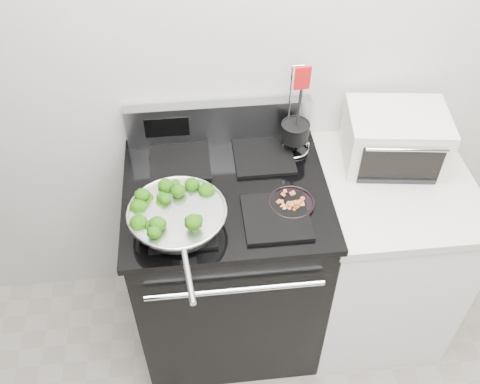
{
  "coord_description": "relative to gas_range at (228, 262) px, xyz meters",
  "views": [
    {
      "loc": [
        -0.4,
        -0.04,
        2.4
      ],
      "look_at": [
        -0.25,
        1.36,
        0.98
      ],
      "focal_mm": 40.0,
      "sensor_mm": 36.0,
      "label": 1
    }
  ],
  "objects": [
    {
      "name": "broccoli_pile",
      "position": [
        -0.18,
        -0.18,
        0.54
      ],
      "size": [
        0.28,
        0.28,
        0.1
      ],
      "primitive_type": null,
      "color": "#0F3304",
      "rests_on": "skillet"
    },
    {
      "name": "back_wall",
      "position": [
        0.3,
        0.34,
        0.86
      ],
      "size": [
        4.0,
        0.02,
        2.7
      ],
      "primitive_type": "cube",
      "color": "silver",
      "rests_on": "ground"
    },
    {
      "name": "toaster_oven",
      "position": [
        0.69,
        0.13,
        0.54
      ],
      "size": [
        0.42,
        0.34,
        0.22
      ],
      "rotation": [
        0.0,
        0.0,
        -0.13
      ],
      "color": "silver",
      "rests_on": "counter"
    },
    {
      "name": "skillet",
      "position": [
        -0.18,
        -0.18,
        0.52
      ],
      "size": [
        0.35,
        0.56,
        0.08
      ],
      "rotation": [
        0.0,
        0.0,
        0.1
      ],
      "color": "silver",
      "rests_on": "gas_range"
    },
    {
      "name": "gas_range",
      "position": [
        0.0,
        0.0,
        0.0
      ],
      "size": [
        0.79,
        0.69,
        1.13
      ],
      "color": "black",
      "rests_on": "floor"
    },
    {
      "name": "bacon_plate",
      "position": [
        0.24,
        -0.11,
        0.48
      ],
      "size": [
        0.17,
        0.17,
        0.04
      ],
      "rotation": [
        0.0,
        0.0,
        -0.27
      ],
      "color": "black",
      "rests_on": "gas_range"
    },
    {
      "name": "counter",
      "position": [
        0.68,
        -0.0,
        -0.03
      ],
      "size": [
        0.62,
        0.68,
        0.92
      ],
      "color": "white",
      "rests_on": "floor"
    },
    {
      "name": "utensil_holder",
      "position": [
        0.3,
        0.2,
        0.53
      ],
      "size": [
        0.13,
        0.13,
        0.4
      ],
      "rotation": [
        0.0,
        0.0,
        0.09
      ],
      "color": "silver",
      "rests_on": "gas_range"
    }
  ]
}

